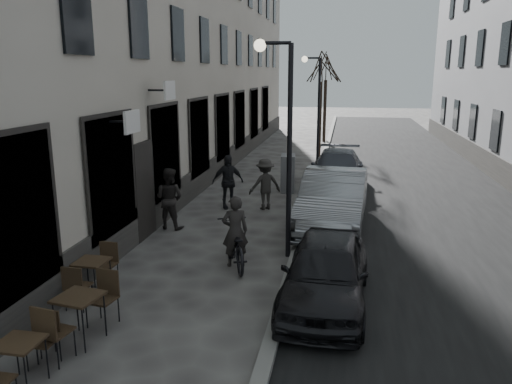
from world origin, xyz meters
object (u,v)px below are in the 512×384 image
(bicycle, at_px, (235,245))
(car_near, at_px, (326,272))
(tree_far, at_px, (326,68))
(utility_cabinet, at_px, (288,173))
(streetlamp_near, at_px, (282,126))
(bistro_set_c, at_px, (93,274))
(car_far, at_px, (337,169))
(car_mid, at_px, (333,200))
(tree_near, at_px, (321,66))
(pedestrian_near, at_px, (169,198))
(streetlamp_far, at_px, (315,99))
(pedestrian_mid, at_px, (265,184))
(bistro_set_b, at_px, (80,314))
(pedestrian_far, at_px, (228,182))
(bistro_set_a, at_px, (21,359))

(bicycle, distance_m, car_near, 2.69)
(tree_far, xyz_separation_m, utility_cabinet, (-0.70, -14.18, -3.97))
(streetlamp_near, height_order, bicycle, streetlamp_near)
(bistro_set_c, distance_m, car_far, 11.73)
(car_mid, bearing_deg, tree_near, 98.82)
(pedestrian_near, bearing_deg, utility_cabinet, -109.57)
(streetlamp_far, distance_m, utility_cabinet, 5.77)
(streetlamp_far, xyz_separation_m, tree_near, (0.07, 3.00, 1.50))
(streetlamp_far, xyz_separation_m, utility_cabinet, (-0.63, -5.18, -2.47))
(pedestrian_mid, height_order, car_mid, pedestrian_mid)
(tree_near, bearing_deg, bistro_set_c, -100.99)
(bistro_set_b, height_order, utility_cabinet, utility_cabinet)
(streetlamp_far, height_order, car_far, streetlamp_far)
(tree_near, distance_m, bistro_set_b, 20.19)
(tree_near, distance_m, pedestrian_mid, 11.54)
(pedestrian_far, bearing_deg, car_mid, -53.35)
(pedestrian_near, relative_size, car_far, 0.36)
(bistro_set_c, relative_size, pedestrian_near, 0.85)
(bistro_set_b, relative_size, utility_cabinet, 1.22)
(tree_far, height_order, bistro_set_a, tree_far)
(pedestrian_near, distance_m, car_far, 7.77)
(streetlamp_far, relative_size, car_mid, 1.02)
(bistro_set_a, xyz_separation_m, bistro_set_b, (0.19, 1.29, 0.07))
(pedestrian_far, bearing_deg, bistro_set_c, -128.14)
(car_mid, relative_size, car_far, 1.03)
(car_far, bearing_deg, bicycle, -102.22)
(tree_near, height_order, car_near, tree_near)
(tree_far, xyz_separation_m, bistro_set_a, (-3.01, -26.84, -4.23))
(streetlamp_near, relative_size, bistro_set_c, 3.40)
(bistro_set_a, relative_size, car_near, 0.36)
(bistro_set_a, bearing_deg, utility_cabinet, 80.29)
(bistro_set_a, xyz_separation_m, pedestrian_mid, (1.87, 10.01, 0.40))
(bistro_set_a, bearing_deg, tree_far, 84.23)
(streetlamp_near, height_order, car_near, streetlamp_near)
(bicycle, bearing_deg, car_far, -125.00)
(streetlamp_near, relative_size, tree_far, 0.89)
(tree_far, xyz_separation_m, car_near, (1.10, -23.44, -4.00))
(bistro_set_b, bearing_deg, bistro_set_a, -89.59)
(utility_cabinet, height_order, pedestrian_far, pedestrian_far)
(utility_cabinet, relative_size, pedestrian_near, 0.78)
(streetlamp_near, distance_m, tree_near, 15.08)
(utility_cabinet, xyz_separation_m, pedestrian_mid, (-0.44, -2.65, 0.14))
(streetlamp_near, relative_size, bicycle, 2.63)
(bistro_set_c, distance_m, pedestrian_far, 7.06)
(tree_far, distance_m, car_near, 23.80)
(bistro_set_a, distance_m, bistro_set_b, 1.30)
(streetlamp_near, distance_m, streetlamp_far, 12.00)
(tree_near, height_order, car_mid, tree_near)
(utility_cabinet, bearing_deg, streetlamp_near, -89.45)
(tree_near, height_order, bistro_set_c, tree_near)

